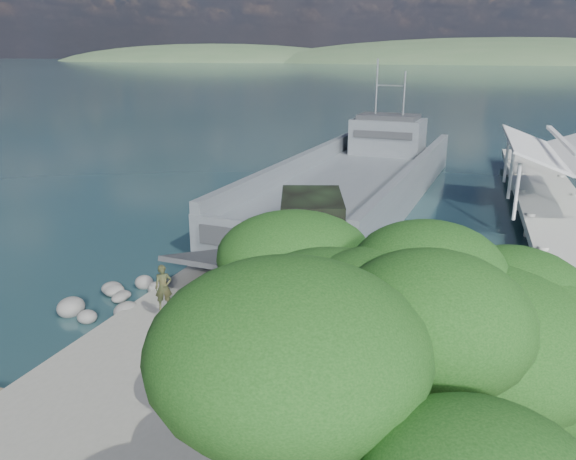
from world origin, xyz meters
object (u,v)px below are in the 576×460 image
object	(u,v)px
military_truck	(312,254)
overhang_tree	(455,350)
soldier	(164,297)
landing_craft	(354,188)
pier	(555,200)

from	to	relation	value
military_truck	overhang_tree	bearing A→B (deg)	-83.39
military_truck	soldier	xyz separation A→B (m)	(-4.93, -3.20, -1.12)
soldier	overhang_tree	bearing A→B (deg)	-74.54
landing_craft	overhang_tree	xyz separation A→B (m)	(7.36, -31.64, 5.32)
military_truck	overhang_tree	size ratio (longest dim) A/B	1.06
pier	military_truck	bearing A→B (deg)	-124.60
landing_craft	soldier	bearing A→B (deg)	-92.60
pier	overhang_tree	distance (m)	29.80
landing_craft	soldier	size ratio (longest dim) A/B	20.42
landing_craft	overhang_tree	world-z (taller)	landing_craft
soldier	military_truck	bearing A→B (deg)	1.42
pier	overhang_tree	size ratio (longest dim) A/B	5.18
pier	soldier	bearing A→B (deg)	-129.74
soldier	overhang_tree	xyz separation A→B (m)	(10.42, -9.70, 4.80)
landing_craft	overhang_tree	distance (m)	32.92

